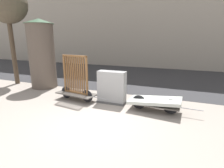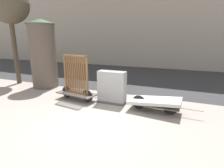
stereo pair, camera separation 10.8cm
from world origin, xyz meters
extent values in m
plane|color=gray|center=(0.00, 0.00, 0.00)|extent=(60.00, 60.00, 0.00)
cube|color=#2D2D30|center=(0.00, 7.26, 0.00)|extent=(56.00, 8.11, 0.01)
cube|color=#4C4742|center=(-1.60, 1.68, 0.28)|extent=(1.80, 0.93, 0.04)
cylinder|color=black|center=(-1.05, 1.61, 0.26)|extent=(0.51, 0.10, 0.51)
cylinder|color=black|center=(-2.15, 1.76, 0.26)|extent=(0.51, 0.10, 0.51)
cylinder|color=gray|center=(-0.40, 1.52, 0.28)|extent=(0.70, 0.13, 0.03)
cube|color=brown|center=(-1.60, 1.68, 0.33)|extent=(1.22, 0.24, 0.07)
cube|color=brown|center=(-1.60, 1.68, 1.83)|extent=(1.22, 0.24, 0.07)
cube|color=brown|center=(-2.17, 1.76, 1.08)|extent=(0.08, 0.08, 1.57)
cube|color=brown|center=(-1.03, 1.60, 1.08)|extent=(0.08, 0.08, 1.57)
cube|color=brown|center=(-2.04, 1.74, 1.08)|extent=(0.04, 0.05, 1.50)
cube|color=brown|center=(-1.94, 1.73, 1.08)|extent=(0.04, 0.05, 1.50)
cube|color=brown|center=(-1.84, 1.72, 1.08)|extent=(0.04, 0.05, 1.50)
cube|color=brown|center=(-1.75, 1.70, 1.08)|extent=(0.04, 0.05, 1.50)
cube|color=brown|center=(-1.65, 1.69, 1.08)|extent=(0.04, 0.05, 1.50)
cube|color=brown|center=(-1.55, 1.68, 1.08)|extent=(0.04, 0.05, 1.50)
cube|color=brown|center=(-1.45, 1.66, 1.08)|extent=(0.04, 0.05, 1.50)
cube|color=brown|center=(-1.36, 1.65, 1.08)|extent=(0.04, 0.05, 1.50)
cube|color=brown|center=(-1.26, 1.64, 1.08)|extent=(0.04, 0.05, 1.50)
cube|color=brown|center=(-1.16, 1.62, 1.08)|extent=(0.04, 0.05, 1.50)
cube|color=#4C4742|center=(1.60, 1.68, 0.28)|extent=(1.75, 0.79, 0.04)
cylinder|color=black|center=(2.16, 1.66, 0.26)|extent=(0.51, 0.06, 0.51)
cylinder|color=black|center=(1.04, 1.71, 0.26)|extent=(0.51, 0.06, 0.51)
cylinder|color=gray|center=(2.81, 1.62, 0.28)|extent=(0.70, 0.06, 0.03)
cube|color=#B2B7AD|center=(1.60, 1.68, 0.39)|extent=(1.83, 0.93, 0.28)
cube|color=#4C4C4C|center=(-0.10, 1.92, 0.04)|extent=(1.16, 0.46, 0.08)
cube|color=gray|center=(-0.10, 1.92, 0.64)|extent=(1.10, 0.40, 1.28)
cylinder|color=brown|center=(-4.31, 2.85, 1.61)|extent=(1.29, 1.29, 3.22)
cone|color=#335138|center=(-4.31, 2.85, 3.34)|extent=(1.45, 1.45, 0.24)
cylinder|color=#4C3D2D|center=(-6.31, 2.85, 1.83)|extent=(0.24, 0.24, 3.67)
sphere|color=brown|center=(-6.31, 2.85, 4.28)|extent=(2.05, 2.05, 2.05)
camera|label=1|loc=(2.32, -4.23, 2.48)|focal=28.00mm
camera|label=2|loc=(2.42, -4.19, 2.48)|focal=28.00mm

